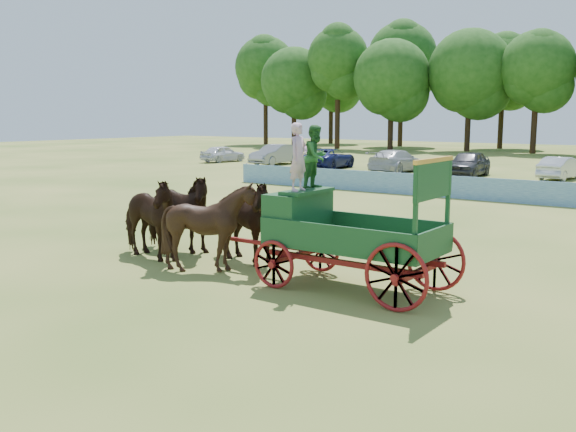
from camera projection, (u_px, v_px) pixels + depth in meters
The scene contains 8 objects.
ground at pixel (211, 282), 14.91m from camera, with size 160.00×160.00×0.00m, color tan.
horse_lead_left at pixel (146, 218), 17.17m from camera, with size 1.20×2.64×2.23m, color black.
horse_lead_right at pixel (176, 213), 18.05m from camera, with size 1.20×2.64×2.23m, color black.
horse_wheel_left at pixel (212, 227), 15.78m from camera, with size 1.80×2.03×2.24m, color black.
horse_wheel_right at pixel (241, 221), 16.66m from camera, with size 1.20×2.64×2.23m, color black.
farm_dray at pixel (327, 216), 14.44m from camera, with size 6.00×2.00×3.67m.
sponsor_banner at pixel (458, 187), 29.81m from camera, with size 26.00×0.08×1.05m, color #1B5796.
treeline at pixel (576, 61), 64.50m from camera, with size 90.62×22.22×15.74m.
Camera 1 is at (9.96, -10.68, 3.82)m, focal length 40.00 mm.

